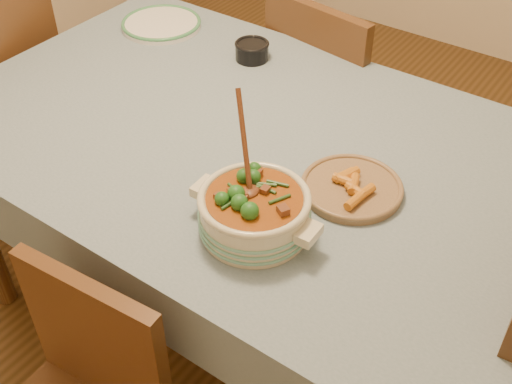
# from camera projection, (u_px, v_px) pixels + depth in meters

# --- Properties ---
(floor) EXTENTS (4.50, 4.50, 0.00)m
(floor) POSITION_uv_depth(u_px,v_px,m) (247.00, 313.00, 2.20)
(floor) COLOR #462E14
(floor) RESTS_ON ground
(dining_table) EXTENTS (1.68, 1.08, 0.76)m
(dining_table) POSITION_uv_depth(u_px,v_px,m) (244.00, 161.00, 1.77)
(dining_table) COLOR brown
(dining_table) RESTS_ON floor
(stew_casserole) EXTENTS (0.31, 0.25, 0.29)m
(stew_casserole) POSITION_uv_depth(u_px,v_px,m) (254.00, 209.00, 1.39)
(stew_casserole) COLOR beige
(stew_casserole) RESTS_ON dining_table
(white_plate) EXTENTS (0.29, 0.29, 0.02)m
(white_plate) POSITION_uv_depth(u_px,v_px,m) (161.00, 24.00, 2.17)
(white_plate) COLOR white
(white_plate) RESTS_ON dining_table
(condiment_bowl) EXTENTS (0.11, 0.11, 0.06)m
(condiment_bowl) POSITION_uv_depth(u_px,v_px,m) (252.00, 50.00, 1.99)
(condiment_bowl) COLOR black
(condiment_bowl) RESTS_ON dining_table
(fried_plate) EXTENTS (0.31, 0.31, 0.04)m
(fried_plate) POSITION_uv_depth(u_px,v_px,m) (352.00, 186.00, 1.52)
(fried_plate) COLOR #8E6E4E
(fried_plate) RESTS_ON dining_table
(chair_far) EXTENTS (0.47, 0.47, 0.89)m
(chair_far) POSITION_uv_depth(u_px,v_px,m) (330.00, 97.00, 2.31)
(chair_far) COLOR brown
(chair_far) RESTS_ON floor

